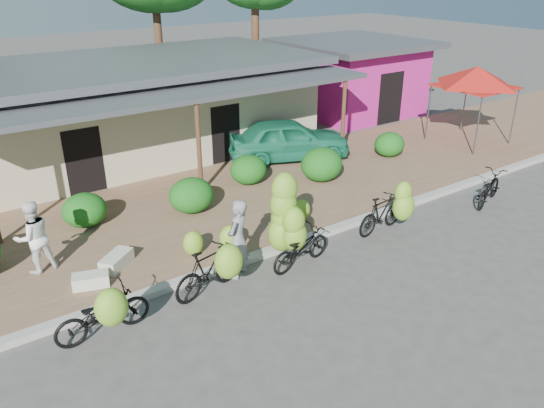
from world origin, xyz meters
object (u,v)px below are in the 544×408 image
Objects in this scene: red_canopy at (477,77)px; bike_far_left at (104,313)px; bike_left at (212,269)px; teal_van at (289,139)px; sack_near at (117,261)px; vendor at (238,239)px; bike_far_right at (489,188)px; bystander at (33,237)px; sack_far at (91,280)px; bike_right at (387,211)px; bike_center at (291,228)px.

bike_far_left is at bearing -167.25° from red_canopy.
teal_van is (6.21, 5.71, 0.21)m from bike_left.
vendor is at bearing -38.70° from sack_near.
bike_far_right is 8.06m from vendor.
sack_far is at bearing 112.48° from bystander.
bike_left is 8.43m from teal_van.
bike_center is at bearing 78.01° from bike_right.
bystander is (-7.84, 3.02, 0.30)m from bike_right.
bike_right is at bearing -104.02° from bike_left.
bike_right is at bearing -90.98° from bike_far_left.
bike_far_right is at bearing 156.40° from bystander.
teal_van is (-6.83, 2.35, -1.78)m from red_canopy.
bike_far_right is (-4.19, -3.83, -2.14)m from red_canopy.
sack_far is (-15.10, -1.75, -2.35)m from red_canopy.
red_canopy is 1.92× the size of bike_far_left.
bike_right reaches higher than sack_far.
bystander is (-0.48, 3.03, 0.40)m from bike_far_left.
bike_far_right is 2.25× the size of sack_near.
sack_far is (-10.92, 2.08, -0.21)m from bike_far_right.
teal_van is at bearing -168.25° from vendor.
bike_center reaches higher than bike_far_right.
sack_far is at bearing 39.42° from bike_left.
vendor is at bearing 78.04° from bike_right.
bike_center is at bearing -87.13° from bike_far_left.
red_canopy is 11.44m from bike_center.
teal_van reaches higher than sack_far.
red_canopy is 7.44m from teal_van.
bystander is at bearing 119.94° from sack_far.
bike_right is at bearing -156.56° from red_canopy.
bike_left is at bearing 82.80° from bike_right.
bike_far_right reaches higher than sack_near.
bike_right is at bearing -104.29° from bike_center.
bike_center is 1.17× the size of vendor.
bike_far_left is 3.23m from vendor.
bike_far_left is at bearing 84.15° from bike_right.
teal_van is (1.18, 5.82, 0.18)m from bike_right.
bike_left is 2.17× the size of sack_near.
red_canopy is 14.62m from sack_near.
sack_near is 0.51× the size of bystander.
bike_far_right is 11.11m from sack_far.
bystander is at bearing 150.65° from sack_near.
sack_far is 0.45× the size of bystander.
bike_center is (4.53, 0.31, 0.30)m from bike_far_left.
bike_far_left is 0.99× the size of vendor.
bike_right is 4.21m from vendor.
bike_center is at bearing 140.63° from vendor.
bike_left is 0.97× the size of bike_far_right.
teal_van is at bearing -44.19° from bike_center.
bike_left reaches higher than bike_far_left.
red_canopy is 4.67× the size of sack_far.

